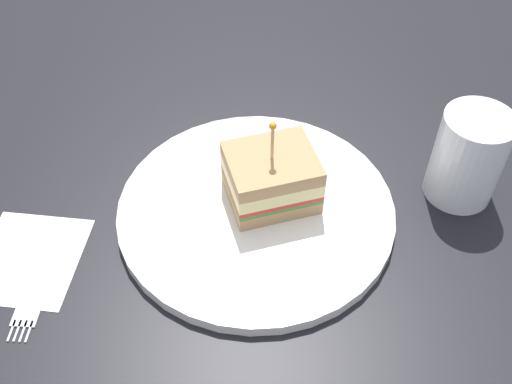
{
  "coord_description": "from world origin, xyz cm",
  "views": [
    {
      "loc": [
        -34.8,
        -15.95,
        44.73
      ],
      "look_at": [
        0.0,
        0.0,
        3.22
      ],
      "focal_mm": 41.78,
      "sensor_mm": 36.0,
      "label": 1
    }
  ],
  "objects_px": {
    "drink_glass": "(467,160)",
    "napkin": "(29,259)",
    "plate": "(256,210)",
    "fork": "(34,294)",
    "sandwich_half_center": "(271,178)"
  },
  "relations": [
    {
      "from": "drink_glass",
      "to": "napkin",
      "type": "distance_m",
      "value": 0.43
    },
    {
      "from": "plate",
      "to": "drink_glass",
      "type": "height_order",
      "value": "drink_glass"
    },
    {
      "from": "drink_glass",
      "to": "fork",
      "type": "xyz_separation_m",
      "value": [
        -0.28,
        0.31,
        -0.04
      ]
    },
    {
      "from": "plate",
      "to": "sandwich_half_center",
      "type": "xyz_separation_m",
      "value": [
        0.02,
        -0.01,
        0.03
      ]
    },
    {
      "from": "plate",
      "to": "napkin",
      "type": "height_order",
      "value": "plate"
    },
    {
      "from": "fork",
      "to": "napkin",
      "type": "bearing_deg",
      "value": 44.95
    },
    {
      "from": "plate",
      "to": "fork",
      "type": "distance_m",
      "value": 0.22
    },
    {
      "from": "drink_glass",
      "to": "plate",
      "type": "bearing_deg",
      "value": 123.37
    },
    {
      "from": "drink_glass",
      "to": "fork",
      "type": "distance_m",
      "value": 0.42
    },
    {
      "from": "sandwich_half_center",
      "to": "drink_glass",
      "type": "height_order",
      "value": "sandwich_half_center"
    },
    {
      "from": "napkin",
      "to": "fork",
      "type": "xyz_separation_m",
      "value": [
        -0.03,
        -0.03,
        0.0
      ]
    },
    {
      "from": "napkin",
      "to": "sandwich_half_center",
      "type": "bearing_deg",
      "value": -48.73
    },
    {
      "from": "sandwich_half_center",
      "to": "napkin",
      "type": "height_order",
      "value": "sandwich_half_center"
    },
    {
      "from": "plate",
      "to": "napkin",
      "type": "distance_m",
      "value": 0.22
    },
    {
      "from": "drink_glass",
      "to": "napkin",
      "type": "relative_size",
      "value": 0.92
    }
  ]
}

